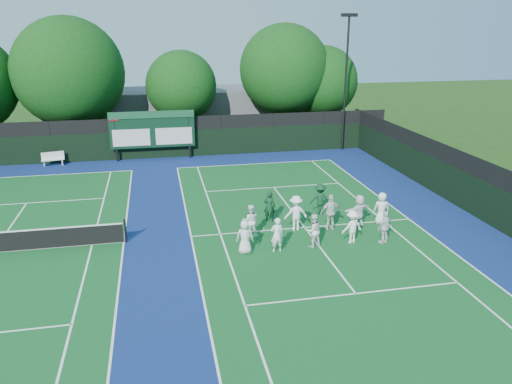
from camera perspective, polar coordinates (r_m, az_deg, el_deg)
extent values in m
plane|color=#1B3B10|center=(23.44, 6.30, -4.99)|extent=(120.00, 120.00, 0.00)
cube|color=navy|center=(23.36, -8.69, -5.18)|extent=(34.00, 32.00, 0.01)
cube|color=#10511F|center=(24.32, 5.58, -4.05)|extent=(10.97, 23.77, 0.00)
cube|color=white|center=(35.23, -0.04, 3.24)|extent=(10.97, 0.08, 0.00)
cube|color=white|center=(23.38, -7.43, -5.07)|extent=(0.08, 23.77, 0.00)
cube|color=white|center=(26.38, 17.07, -2.97)|extent=(0.08, 23.77, 0.00)
cube|color=white|center=(23.50, -4.09, -4.83)|extent=(0.08, 23.77, 0.00)
cube|color=white|center=(25.77, 14.39, -3.23)|extent=(0.08, 23.77, 0.00)
cube|color=white|center=(18.92, 11.32, -11.31)|extent=(8.23, 0.08, 0.00)
cube|color=white|center=(30.10, 2.05, 0.54)|extent=(8.23, 0.08, 0.00)
cube|color=white|center=(24.31, 5.58, -4.05)|extent=(0.08, 12.80, 0.00)
cube|color=white|center=(35.32, -22.91, 1.78)|extent=(10.97, 0.08, 0.00)
cube|color=white|center=(23.41, -14.87, -5.54)|extent=(0.08, 23.77, 0.00)
cube|color=white|center=(23.55, -18.21, -5.72)|extent=(0.08, 23.77, 0.00)
cube|color=white|center=(30.20, -24.74, -1.16)|extent=(8.23, 0.08, 0.00)
cube|color=black|center=(37.36, -10.11, 5.40)|extent=(34.00, 0.08, 2.00)
cube|color=black|center=(37.05, -10.24, 7.66)|extent=(34.00, 0.05, 1.00)
cube|color=black|center=(27.88, 23.64, -0.42)|extent=(0.08, 32.00, 2.00)
cube|color=black|center=(27.47, 24.04, 2.54)|extent=(0.05, 32.00, 1.00)
cylinder|color=black|center=(36.90, -15.77, 6.02)|extent=(0.16, 0.16, 3.50)
cylinder|color=black|center=(36.88, -7.65, 6.55)|extent=(0.16, 0.16, 3.50)
cube|color=black|center=(36.71, -11.76, 6.99)|extent=(6.00, 0.15, 2.60)
cube|color=#14482A|center=(36.41, -11.87, 8.65)|extent=(6.00, 0.05, 0.50)
cube|color=silver|center=(36.75, -14.05, 6.04)|extent=(2.60, 0.04, 1.20)
cube|color=silver|center=(36.73, -9.36, 6.34)|extent=(2.60, 0.04, 1.20)
cube|color=#9E0D16|center=(36.54, -15.97, 8.21)|extent=(0.70, 0.04, 0.50)
cube|color=#5B5C61|center=(45.26, -5.41, 9.17)|extent=(18.00, 6.00, 4.00)
cylinder|color=black|center=(39.07, 10.19, 11.93)|extent=(0.16, 0.16, 10.00)
cube|color=black|center=(38.84, 10.63, 19.27)|extent=(1.20, 0.30, 0.25)
cylinder|color=black|center=(23.19, -14.70, -4.31)|extent=(0.10, 0.10, 1.10)
cube|color=white|center=(37.49, -22.21, 3.43)|extent=(1.55, 0.75, 0.06)
cube|color=white|center=(37.56, -22.22, 3.90)|extent=(1.47, 0.42, 0.50)
cube|color=white|center=(37.66, -23.06, 3.04)|extent=(0.14, 0.35, 0.40)
cube|color=white|center=(37.43, -21.27, 3.17)|extent=(0.14, 0.35, 0.40)
cylinder|color=#311E0D|center=(41.12, -19.91, 6.42)|extent=(0.44, 0.44, 2.90)
sphere|color=#0C350E|center=(40.50, -20.62, 12.65)|extent=(8.15, 8.15, 8.15)
sphere|color=#0C350E|center=(40.79, -19.58, 11.64)|extent=(5.71, 5.71, 5.71)
cylinder|color=#311E0D|center=(40.76, -8.31, 7.10)|extent=(0.44, 0.44, 2.71)
sphere|color=#0C350E|center=(40.23, -8.54, 11.88)|extent=(5.51, 5.51, 5.51)
sphere|color=#0C350E|center=(40.63, -7.67, 11.20)|extent=(3.86, 3.86, 3.86)
cylinder|color=#311E0D|center=(41.99, 3.17, 7.92)|extent=(0.44, 0.44, 3.17)
sphere|color=#0C350E|center=(41.41, 3.27, 13.79)|extent=(7.26, 7.26, 7.26)
sphere|color=#0C350E|center=(41.92, 3.96, 12.83)|extent=(5.08, 5.08, 5.08)
cylinder|color=#311E0D|center=(42.96, 7.39, 7.73)|extent=(0.44, 0.44, 2.72)
sphere|color=#0C350E|center=(42.45, 7.59, 12.42)|extent=(5.80, 5.80, 5.80)
sphere|color=#0C350E|center=(42.99, 8.20, 11.69)|extent=(4.06, 4.06, 4.06)
sphere|color=yellow|center=(24.39, 4.67, -3.90)|extent=(0.07, 0.07, 0.07)
sphere|color=yellow|center=(25.68, 6.64, -2.78)|extent=(0.07, 0.07, 0.07)
sphere|color=yellow|center=(25.14, 14.62, -3.76)|extent=(0.07, 0.07, 0.07)
sphere|color=yellow|center=(24.01, 0.90, -4.20)|extent=(0.07, 0.07, 0.07)
sphere|color=yellow|center=(25.31, 8.37, -3.18)|extent=(0.07, 0.07, 0.07)
sphere|color=yellow|center=(25.91, 14.30, -3.06)|extent=(0.07, 0.07, 0.07)
imported|color=silver|center=(21.31, -1.27, -5.13)|extent=(0.80, 0.58, 1.52)
imported|color=white|center=(21.46, 2.41, -4.92)|extent=(0.60, 0.42, 1.56)
imported|color=white|center=(22.07, 6.55, -4.38)|extent=(0.86, 0.75, 1.53)
imported|color=white|center=(22.73, 10.92, -3.92)|extent=(1.09, 0.78, 1.53)
imported|color=silver|center=(23.00, 14.52, -3.91)|extent=(0.97, 0.70, 1.53)
imported|color=white|center=(22.99, -0.63, -3.28)|extent=(0.85, 0.72, 1.54)
imported|color=white|center=(23.72, 4.58, -2.41)|extent=(1.12, 0.65, 1.72)
imported|color=silver|center=(23.98, 8.54, -2.29)|extent=(1.04, 0.48, 1.75)
imported|color=white|center=(24.57, 11.70, -2.11)|extent=(1.58, 0.96, 1.62)
imported|color=white|center=(25.16, 14.15, -1.82)|extent=(0.84, 0.59, 1.60)
imported|color=#0E341C|center=(24.68, 1.54, -1.67)|extent=(0.66, 0.53, 1.59)
imported|color=#0F371E|center=(25.82, 7.32, -0.82)|extent=(1.14, 0.76, 1.64)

